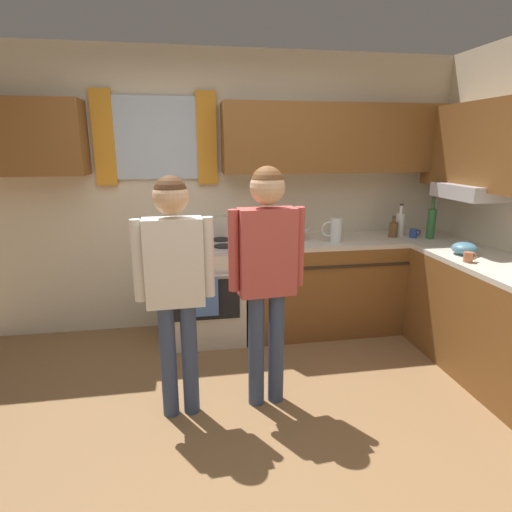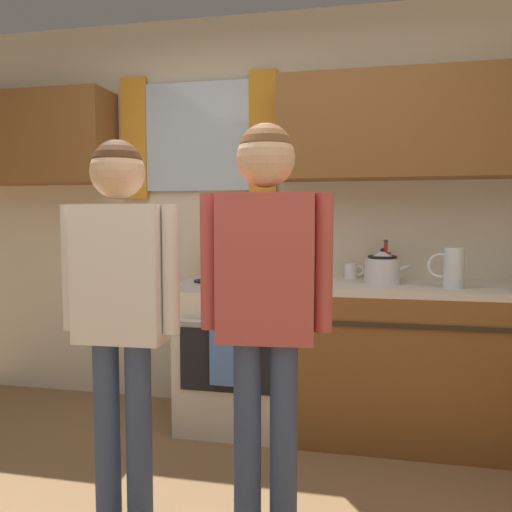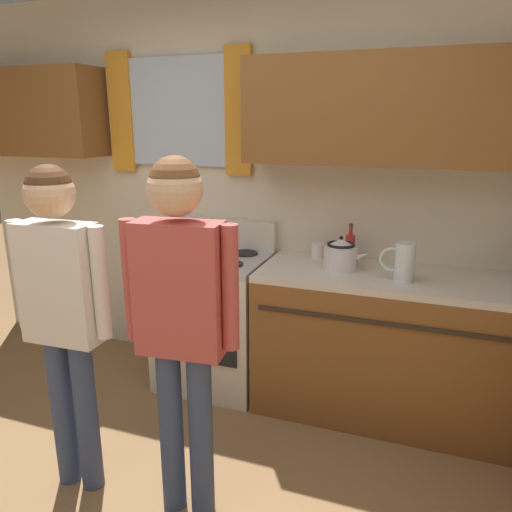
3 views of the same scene
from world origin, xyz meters
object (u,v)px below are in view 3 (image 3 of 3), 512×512
stove_oven (215,318)px  water_pitcher (403,262)px  bottle_sauce_red (350,247)px  stovetop_kettle (341,254)px  adult_in_plaid (180,303)px  mug_ceramic_white (318,251)px  adult_left (61,296)px

stove_oven → water_pitcher: water_pitcher is taller
bottle_sauce_red → stovetop_kettle: size_ratio=0.90×
adult_in_plaid → stove_oven: bearing=108.0°
mug_ceramic_white → bottle_sauce_red: bearing=-5.9°
bottle_sauce_red → stovetop_kettle: bottle_sauce_red is taller
mug_ceramic_white → stovetop_kettle: 0.28m
mug_ceramic_white → stovetop_kettle: bearing=-49.2°
water_pitcher → stovetop_kettle: bearing=163.2°
stove_oven → mug_ceramic_white: 0.84m
mug_ceramic_white → water_pitcher: size_ratio=0.57×
mug_ceramic_white → water_pitcher: (0.55, -0.32, 0.06)m
stove_oven → mug_ceramic_white: size_ratio=8.76×
mug_ceramic_white → adult_in_plaid: adult_in_plaid is taller
bottle_sauce_red → water_pitcher: bearing=-41.3°
bottle_sauce_red → mug_ceramic_white: bottle_sauce_red is taller
mug_ceramic_white → adult_in_plaid: bearing=-102.3°
mug_ceramic_white → adult_left: size_ratio=0.08×
mug_ceramic_white → water_pitcher: 0.64m
adult_left → adult_in_plaid: bearing=3.1°
stovetop_kettle → adult_left: size_ratio=0.17×
stove_oven → adult_left: bearing=-101.0°
water_pitcher → adult_in_plaid: (-0.84, -1.01, 0.02)m
stove_oven → adult_left: (-0.22, -1.16, 0.53)m
water_pitcher → adult_left: bearing=-143.8°
mug_ceramic_white → stovetop_kettle: size_ratio=0.46×
bottle_sauce_red → water_pitcher: (0.34, -0.30, 0.02)m
adult_in_plaid → adult_left: bearing=-176.9°
stovetop_kettle → mug_ceramic_white: bearing=130.8°
water_pitcher → mug_ceramic_white: bearing=149.6°
stovetop_kettle → adult_left: bearing=-132.6°
mug_ceramic_white → water_pitcher: bearing=-30.4°
stove_oven → adult_left: 1.29m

